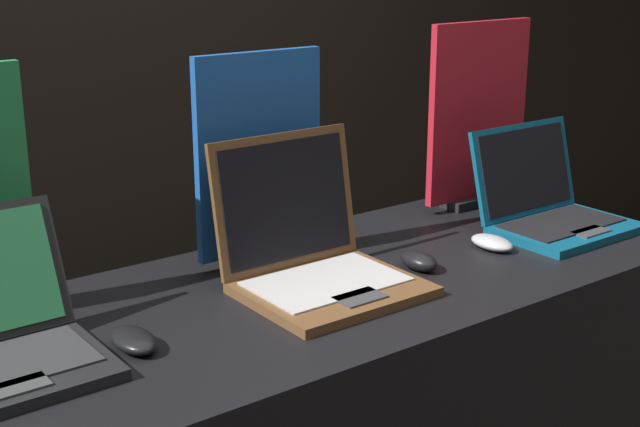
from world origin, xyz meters
The scene contains 8 objects.
wall_back centered at (0.00, 1.72, 1.40)m, with size 8.00×0.05×2.80m.
mouse_front centered at (-0.43, 0.28, 1.01)m, with size 0.07×0.12×0.03m.
laptop_middle centered at (-0.01, 0.33, 1.07)m, with size 0.34×0.33×0.29m.
mouse_middle centered at (0.22, 0.27, 1.02)m, with size 0.06×0.10×0.04m.
promo_stand_middle centered at (-0.01, 0.52, 1.21)m, with size 0.30×0.07×0.45m.
laptop_back centered at (0.67, 0.29, 1.06)m, with size 0.33×0.29×0.24m.
mouse_back centered at (0.44, 0.27, 1.01)m, with size 0.07×0.11×0.03m.
promo_stand_back centered at (0.67, 0.54, 1.23)m, with size 0.33×0.07×0.48m.
Camera 1 is at (-1.01, -1.02, 1.67)m, focal length 50.00 mm.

